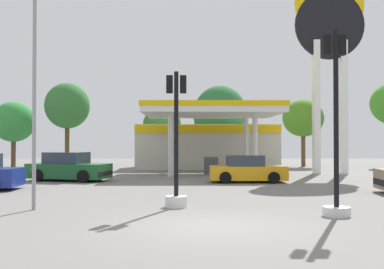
{
  "coord_description": "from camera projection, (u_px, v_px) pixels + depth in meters",
  "views": [
    {
      "loc": [
        -0.65,
        -11.11,
        2.07
      ],
      "look_at": [
        -0.3,
        16.68,
        2.53
      ],
      "focal_mm": 42.19,
      "sensor_mm": 36.0,
      "label": 1
    }
  ],
  "objects": [
    {
      "name": "ground_plane",
      "position": [
        213.0,
        226.0,
        11.08
      ],
      "size": [
        90.0,
        90.0,
        0.0
      ],
      "primitive_type": "plane",
      "color": "slate",
      "rests_on": "ground"
    },
    {
      "name": "traffic_signal_0",
      "position": [
        336.0,
        147.0,
        12.62
      ],
      "size": [
        0.77,
        0.77,
        5.21
      ],
      "color": "silver",
      "rests_on": "ground"
    },
    {
      "name": "corner_streetlamp",
      "position": [
        32.0,
        78.0,
        13.59
      ],
      "size": [
        0.24,
        1.48,
        6.61
      ],
      "color": "gray",
      "rests_on": "ground"
    },
    {
      "name": "station_pole_sign",
      "position": [
        330.0,
        42.0,
        29.45
      ],
      "size": [
        4.54,
        0.56,
        13.37
      ],
      "color": "white",
      "rests_on": "ground"
    },
    {
      "name": "traffic_signal_1",
      "position": [
        176.0,
        160.0,
        14.36
      ],
      "size": [
        0.71,
        0.71,
        4.32
      ],
      "color": "silver",
      "rests_on": "ground"
    },
    {
      "name": "tree_1",
      "position": [
        67.0,
        106.0,
        37.41
      ],
      "size": [
        3.69,
        3.69,
        6.97
      ],
      "color": "brown",
      "rests_on": "ground"
    },
    {
      "name": "gas_station",
      "position": [
        207.0,
        142.0,
        34.69
      ],
      "size": [
        10.77,
        13.35,
        4.43
      ],
      "color": "beige",
      "rests_on": "ground"
    },
    {
      "name": "tree_3",
      "position": [
        220.0,
        115.0,
        38.25
      ],
      "size": [
        4.57,
        4.57,
        6.86
      ],
      "color": "brown",
      "rests_on": "ground"
    },
    {
      "name": "car_0",
      "position": [
        247.0,
        170.0,
        23.16
      ],
      "size": [
        3.93,
        1.84,
        1.39
      ],
      "color": "black",
      "rests_on": "ground"
    },
    {
      "name": "car_2",
      "position": [
        69.0,
        168.0,
        24.04
      ],
      "size": [
        4.57,
        2.84,
        1.52
      ],
      "color": "black",
      "rests_on": "ground"
    },
    {
      "name": "tree_0",
      "position": [
        14.0,
        122.0,
        37.41
      ],
      "size": [
        3.53,
        3.53,
        5.42
      ],
      "color": "brown",
      "rests_on": "ground"
    },
    {
      "name": "tree_4",
      "position": [
        303.0,
        118.0,
        37.92
      ],
      "size": [
        3.43,
        3.43,
        5.65
      ],
      "color": "brown",
      "rests_on": "ground"
    },
    {
      "name": "tree_2",
      "position": [
        162.0,
        124.0,
        38.65
      ],
      "size": [
        3.26,
        3.26,
        4.99
      ],
      "color": "brown",
      "rests_on": "ground"
    }
  ]
}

